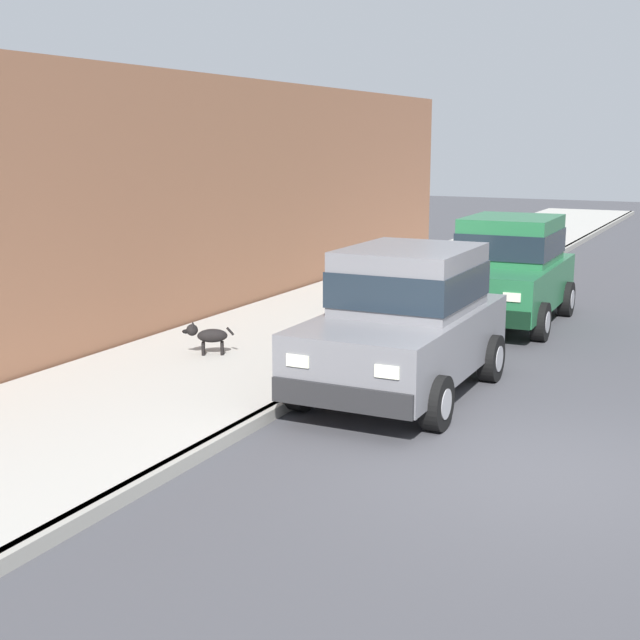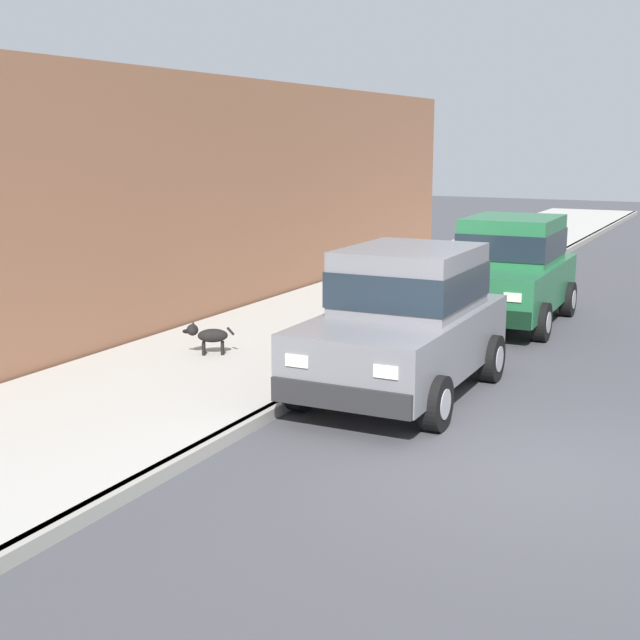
% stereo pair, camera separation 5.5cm
% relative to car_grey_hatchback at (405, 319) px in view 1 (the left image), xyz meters
% --- Properties ---
extents(ground_plane, '(80.00, 80.00, 0.00)m').
position_rel_car_grey_hatchback_xyz_m(ground_plane, '(2.18, -1.93, -0.98)').
color(ground_plane, '#424247').
extents(curb, '(0.16, 64.00, 0.14)m').
position_rel_car_grey_hatchback_xyz_m(curb, '(-1.02, -1.93, -0.91)').
color(curb, gray).
rests_on(curb, ground).
extents(sidewalk, '(3.60, 64.00, 0.14)m').
position_rel_car_grey_hatchback_xyz_m(sidewalk, '(-2.82, -1.93, -0.91)').
color(sidewalk, '#A8A59E').
rests_on(sidewalk, ground).
extents(car_grey_hatchback, '(1.98, 3.81, 1.88)m').
position_rel_car_grey_hatchback_xyz_m(car_grey_hatchback, '(0.00, 0.00, 0.00)').
color(car_grey_hatchback, slate).
rests_on(car_grey_hatchback, ground).
extents(car_green_hatchback, '(2.01, 3.83, 1.88)m').
position_rel_car_grey_hatchback_xyz_m(car_green_hatchback, '(0.03, 5.00, 0.00)').
color(car_green_hatchback, '#23663D').
rests_on(car_green_hatchback, ground).
extents(dog_black, '(0.67, 0.46, 0.49)m').
position_rel_car_grey_hatchback_xyz_m(dog_black, '(-3.10, 0.12, -0.55)').
color(dog_black, black).
rests_on(dog_black, sidewalk).
extents(building_facade, '(0.50, 20.00, 4.32)m').
position_rel_car_grey_hatchback_xyz_m(building_facade, '(-4.92, 4.05, 1.18)').
color(building_facade, '#8C5B42').
rests_on(building_facade, ground).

